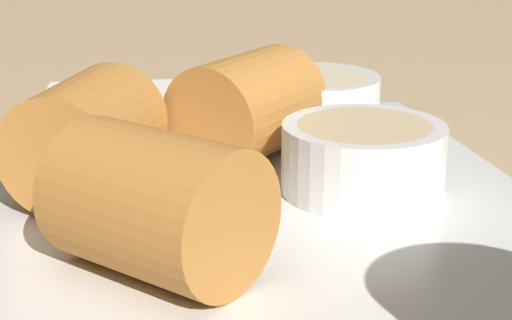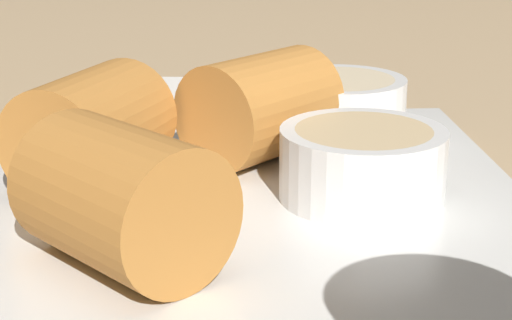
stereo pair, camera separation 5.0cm
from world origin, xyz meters
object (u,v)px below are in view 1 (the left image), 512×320
(dipping_bowl_far, at_px, (313,101))
(napkin, at_px, (116,105))
(serving_plate, at_px, (256,222))
(dipping_bowl_near, at_px, (363,156))

(dipping_bowl_far, xyz_separation_m, napkin, (-0.12, -0.10, -0.03))
(serving_plate, xyz_separation_m, napkin, (-0.23, -0.05, -0.00))
(serving_plate, height_order, napkin, serving_plate)
(dipping_bowl_near, xyz_separation_m, dipping_bowl_far, (-0.10, 0.00, 0.00))
(dipping_bowl_far, bearing_deg, napkin, -141.32)
(napkin, bearing_deg, serving_plate, 11.43)
(serving_plate, bearing_deg, dipping_bowl_far, 152.45)
(serving_plate, distance_m, dipping_bowl_near, 0.06)
(dipping_bowl_near, distance_m, napkin, 0.24)
(serving_plate, xyz_separation_m, dipping_bowl_near, (-0.01, 0.05, 0.02))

